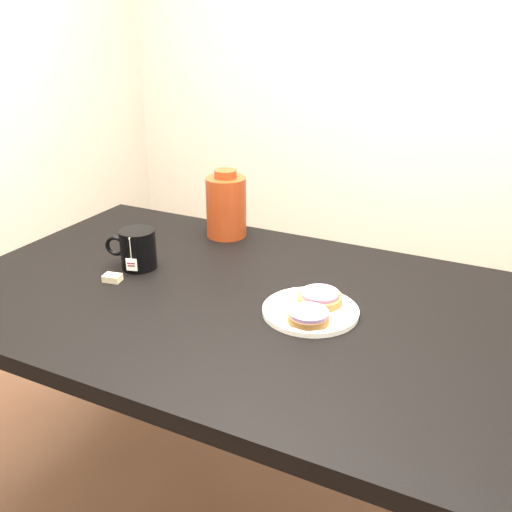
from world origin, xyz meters
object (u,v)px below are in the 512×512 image
Objects in this scene: plate at (310,310)px; mug at (137,249)px; table at (230,322)px; bagel_back at (320,297)px; teabag_pouch at (112,278)px; bagel_package at (226,206)px; bagel_front at (308,316)px.

plate is 1.47× the size of mug.
table is 0.24m from plate.
bagel_back is 0.52m from mug.
plate is at bearing 7.43° from teabag_pouch.
mug reaches higher than plate.
mug is at bearing 176.28° from plate.
bagel_package reaches higher than plate.
bagel_front is at bearing -84.14° from bagel_back.
bagel_package is at bearing 119.93° from table.
mug is (-0.52, -0.01, 0.03)m from bagel_back.
teabag_pouch is at bearing -168.47° from bagel_back.
plate is at bearing -100.46° from bagel_back.
bagel_front is 0.54m from teabag_pouch.
teabag_pouch is at bearing -110.45° from mug.
bagel_back reaches higher than table.
plate is at bearing -40.12° from bagel_package.
table is 0.27m from bagel_front.
bagel_package is (-0.43, 0.31, 0.07)m from bagel_back.
bagel_front is 0.54m from mug.
table is 9.23× the size of mug.
bagel_package is (0.10, 0.42, 0.09)m from teabag_pouch.
bagel_back is 0.53m from bagel_package.
plate is 0.06m from bagel_front.
bagel_back is 0.72× the size of bagel_package.
teabag_pouch is (-0.52, -0.07, 0.00)m from plate.
bagel_back is at bearing 8.57° from table.
bagel_back is (0.23, 0.03, 0.11)m from table.
bagel_front is (0.24, -0.06, 0.11)m from table.
bagel_back reaches higher than plate.
table is at bearing 164.75° from bagel_front.
bagel_package is (-0.44, 0.41, 0.07)m from bagel_front.
table is 9.32× the size of bagel_back.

